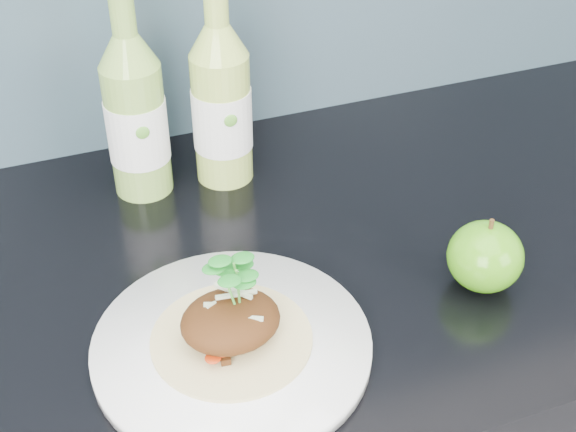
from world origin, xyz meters
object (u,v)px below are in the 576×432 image
Objects in this scene: green_apple at (485,256)px; cider_bottle_left at (136,116)px; cider_bottle_right at (222,105)px; dinner_plate at (232,346)px.

cider_bottle_left is at bearing 134.03° from green_apple.
green_apple is 0.32× the size of cider_bottle_right.
cider_bottle_right reaches higher than dinner_plate.
cider_bottle_left reaches higher than green_apple.
green_apple is at bearing -62.78° from cider_bottle_right.
green_apple is 0.43m from cider_bottle_left.
cider_bottle_right reaches higher than green_apple.
cider_bottle_left is at bearing 93.27° from dinner_plate.
cider_bottle_right is at bearing 12.40° from cider_bottle_left.
cider_bottle_left is at bearing 168.86° from cider_bottle_right.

